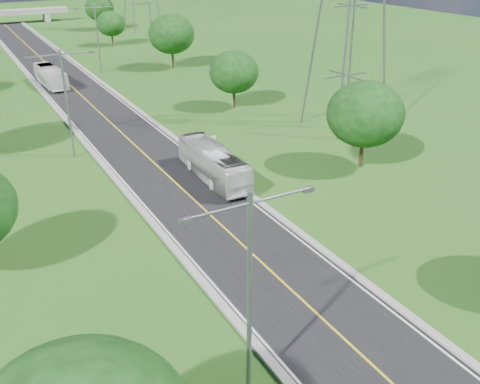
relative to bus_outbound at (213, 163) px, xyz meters
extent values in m
plane|color=#205116|center=(-3.20, 26.02, -1.49)|extent=(260.00, 260.00, 0.00)
cube|color=black|center=(-3.20, 32.02, -1.46)|extent=(8.00, 150.00, 0.06)
cube|color=gray|center=(-7.45, 32.02, -1.38)|extent=(0.50, 150.00, 0.22)
cube|color=gray|center=(1.05, 32.02, -1.38)|extent=(0.50, 150.00, 0.22)
cylinder|color=slate|center=(2.00, 4.02, -0.29)|extent=(0.08, 0.08, 2.40)
cube|color=white|center=(2.00, 3.99, 0.51)|extent=(0.55, 0.04, 0.70)
cube|color=gray|center=(6.80, 106.02, -0.49)|extent=(1.20, 3.00, 2.00)
cube|color=gray|center=(-3.20, 106.02, 1.11)|extent=(30.00, 3.00, 1.20)
cylinder|color=slate|center=(-9.20, -21.98, 3.51)|extent=(0.22, 0.22, 10.00)
cylinder|color=slate|center=(-10.60, -21.98, 8.11)|extent=(2.80, 0.12, 0.12)
cylinder|color=slate|center=(-7.80, -21.98, 8.11)|extent=(2.80, 0.12, 0.12)
cube|color=slate|center=(-11.90, -21.98, 8.06)|extent=(0.50, 0.25, 0.18)
cube|color=slate|center=(-6.50, -21.98, 8.06)|extent=(0.50, 0.25, 0.18)
cylinder|color=slate|center=(-9.20, 11.02, 3.51)|extent=(0.22, 0.22, 10.00)
cylinder|color=slate|center=(-10.60, 11.02, 8.11)|extent=(2.80, 0.12, 0.12)
cylinder|color=slate|center=(-7.80, 11.02, 8.11)|extent=(2.80, 0.12, 0.12)
cube|color=slate|center=(-11.90, 11.02, 8.06)|extent=(0.50, 0.25, 0.18)
cube|color=slate|center=(-6.50, 11.02, 8.06)|extent=(0.50, 0.25, 0.18)
cylinder|color=slate|center=(2.80, 44.02, 3.51)|extent=(0.22, 0.22, 10.00)
cylinder|color=slate|center=(1.40, 44.02, 8.11)|extent=(2.80, 0.12, 0.12)
cylinder|color=slate|center=(4.20, 44.02, 8.11)|extent=(2.80, 0.12, 0.12)
cube|color=slate|center=(0.10, 44.02, 8.06)|extent=(0.50, 0.25, 0.18)
cube|color=slate|center=(5.50, 44.02, 8.06)|extent=(0.50, 0.25, 0.18)
cylinder|color=black|center=(12.80, -3.98, -0.05)|extent=(0.36, 0.36, 2.88)
ellipsoid|color=black|center=(12.80, -3.98, 3.47)|extent=(6.72, 6.72, 5.71)
cylinder|color=black|center=(11.80, 18.02, -0.23)|extent=(0.36, 0.36, 2.52)
ellipsoid|color=black|center=(11.80, 18.02, 2.85)|extent=(5.88, 5.88, 5.00)
cylinder|color=black|center=(13.80, 42.02, 0.04)|extent=(0.36, 0.36, 3.06)
ellipsoid|color=black|center=(13.80, 42.02, 3.78)|extent=(7.14, 7.14, 6.07)
cylinder|color=black|center=(11.30, 66.02, -0.32)|extent=(0.36, 0.36, 2.34)
ellipsoid|color=black|center=(11.30, 66.02, 2.54)|extent=(5.46, 5.46, 4.64)
cylinder|color=black|center=(14.80, 86.02, -0.14)|extent=(0.36, 0.36, 2.70)
ellipsoid|color=black|center=(14.80, 86.02, 3.16)|extent=(6.30, 6.30, 5.36)
imported|color=silver|center=(0.00, 0.00, 0.00)|extent=(2.71, 10.30, 2.85)
imported|color=white|center=(-5.49, 39.53, -0.07)|extent=(2.86, 9.86, 2.71)
camera|label=1|loc=(-18.40, -37.70, 17.26)|focal=40.00mm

